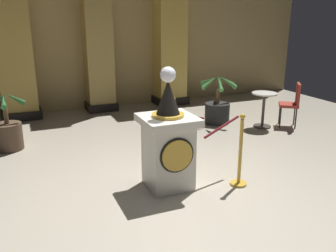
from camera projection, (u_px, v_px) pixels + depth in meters
name	position (u px, v px, depth m)	size (l,w,h in m)	color
ground_plane	(181.00, 188.00, 5.13)	(12.41, 12.41, 0.00)	#B2A893
back_wall	(94.00, 40.00, 9.26)	(12.41, 0.16, 3.52)	tan
pedestal_clock	(168.00, 143.00, 4.99)	(0.73, 0.73, 1.71)	silver
stanchion_near	(240.00, 160.00, 5.13)	(0.24, 0.24, 1.06)	gold
stanchion_far	(173.00, 136.00, 6.17)	(0.24, 0.24, 1.06)	gold
velvet_rope	(204.00, 122.00, 5.53)	(0.92, 0.94, 0.22)	#591419
column_left	(13.00, 46.00, 8.27)	(0.94, 0.94, 3.38)	black
column_right	(169.00, 42.00, 9.72)	(0.91, 0.91, 3.38)	black
column_centre_rear	(97.00, 44.00, 8.99)	(0.79, 0.79, 3.38)	black
potted_palm_left	(8.00, 132.00, 6.53)	(0.72, 0.72, 1.08)	#4C3828
potted_palm_right	(217.00, 108.00, 8.16)	(0.88, 0.80, 1.14)	black
cafe_table	(264.00, 105.00, 7.81)	(0.54, 0.54, 0.77)	#332D28
cafe_chair_red	(293.00, 101.00, 7.85)	(0.56, 0.56, 0.96)	black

